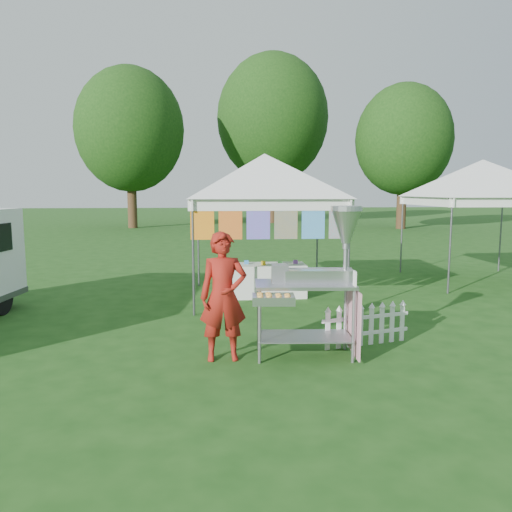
{
  "coord_description": "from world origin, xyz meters",
  "views": [
    {
      "loc": [
        -1.03,
        -6.83,
        2.25
      ],
      "look_at": [
        -0.31,
        1.89,
        1.1
      ],
      "focal_mm": 35.0,
      "sensor_mm": 36.0,
      "label": 1
    }
  ],
  "objects": [
    {
      "name": "display_table",
      "position": [
        -0.02,
        3.61,
        0.35
      ],
      "size": [
        1.8,
        0.7,
        0.7
      ],
      "primitive_type": "cube",
      "color": "white",
      "rests_on": "ground"
    },
    {
      "name": "canopy_right",
      "position": [
        5.5,
        5.0,
        2.99
      ],
      "size": [
        4.24,
        4.24,
        3.45
      ],
      "color": "#59595E",
      "rests_on": "ground"
    },
    {
      "name": "tree_right",
      "position": [
        10.0,
        22.0,
        5.18
      ],
      "size": [
        5.6,
        5.6,
        8.42
      ],
      "color": "#3C2916",
      "rests_on": "ground"
    },
    {
      "name": "tree_left",
      "position": [
        -6.0,
        24.0,
        5.83
      ],
      "size": [
        6.4,
        6.4,
        9.53
      ],
      "color": "#3C2916",
      "rests_on": "ground"
    },
    {
      "name": "vendor",
      "position": [
        -0.93,
        -0.35,
        0.86
      ],
      "size": [
        0.65,
        0.45,
        1.72
      ],
      "primitive_type": "imported",
      "rotation": [
        0.0,
        0.0,
        0.06
      ],
      "color": "maroon",
      "rests_on": "ground"
    },
    {
      "name": "picket_fence",
      "position": [
        1.16,
        0.09,
        0.29
      ],
      "size": [
        1.39,
        0.41,
        0.56
      ],
      "rotation": [
        0.0,
        0.0,
        0.27
      ],
      "color": "white",
      "rests_on": "ground"
    },
    {
      "name": "ground",
      "position": [
        0.0,
        0.0,
        0.0
      ],
      "size": [
        120.0,
        120.0,
        0.0
      ],
      "primitive_type": "plane",
      "color": "#1C4714",
      "rests_on": "ground"
    },
    {
      "name": "canopy_main",
      "position": [
        0.0,
        3.49,
        2.99
      ],
      "size": [
        4.24,
        4.24,
        3.45
      ],
      "color": "#59595E",
      "rests_on": "ground"
    },
    {
      "name": "donut_cart",
      "position": [
        0.39,
        -0.33,
        1.2
      ],
      "size": [
        1.52,
        0.95,
        2.05
      ],
      "rotation": [
        0.0,
        0.0,
        -0.07
      ],
      "color": "gray",
      "rests_on": "ground"
    },
    {
      "name": "tree_mid",
      "position": [
        3.0,
        28.0,
        7.14
      ],
      "size": [
        7.6,
        7.6,
        11.52
      ],
      "color": "#3C2916",
      "rests_on": "ground"
    }
  ]
}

